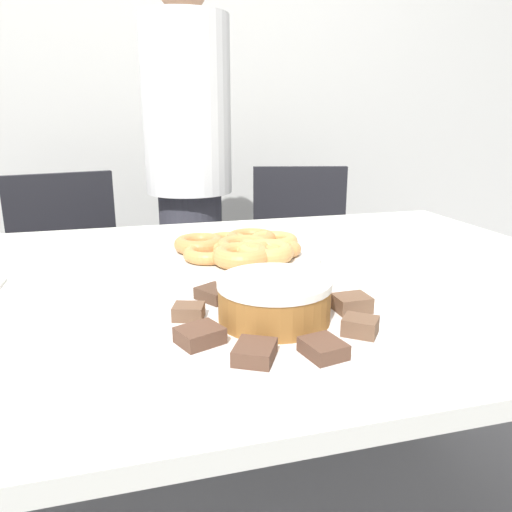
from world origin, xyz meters
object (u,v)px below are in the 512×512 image
(office_chair_right, at_px, (302,282))
(person_standing, at_px, (189,179))
(plate_donuts, at_px, (244,256))
(office_chair_left, at_px, (76,302))
(frosted_cake, at_px, (274,300))
(plate_cake, at_px, (274,323))

(office_chair_right, bearing_deg, person_standing, -173.64)
(person_standing, xyz_separation_m, plate_donuts, (0.01, -0.82, -0.08))
(office_chair_left, distance_m, frosted_cake, 1.29)
(person_standing, distance_m, plate_donuts, 0.82)
(office_chair_left, relative_size, plate_donuts, 2.40)
(person_standing, height_order, office_chair_left, person_standing)
(person_standing, bearing_deg, office_chair_right, -7.07)
(office_chair_right, relative_size, frosted_cake, 4.85)
(office_chair_left, bearing_deg, plate_cake, -83.65)
(plate_cake, xyz_separation_m, frosted_cake, (0.00, 0.00, 0.04))
(plate_cake, relative_size, frosted_cake, 2.06)
(office_chair_left, xyz_separation_m, plate_donuts, (0.46, -0.76, 0.35))
(office_chair_left, xyz_separation_m, office_chair_right, (0.89, -0.00, 0.00))
(office_chair_right, bearing_deg, office_chair_left, -166.57)
(office_chair_right, bearing_deg, frosted_cake, -99.27)
(person_standing, distance_m, frosted_cake, 1.21)
(person_standing, relative_size, frosted_cake, 8.89)
(office_chair_right, bearing_deg, plate_donuts, -106.28)
(frosted_cake, bearing_deg, person_standing, 88.29)
(plate_cake, distance_m, plate_donuts, 0.39)
(office_chair_right, height_order, frosted_cake, office_chair_right)
(office_chair_left, bearing_deg, plate_donuts, -72.24)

